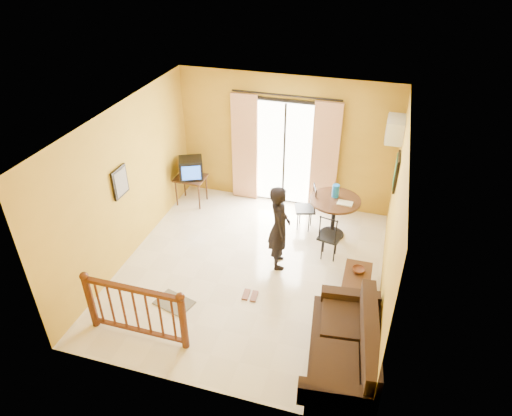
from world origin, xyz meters
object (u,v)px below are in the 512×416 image
(sofa, at_px, (346,349))
(standing_person, at_px, (279,227))
(television, at_px, (191,168))
(coffee_table, at_px, (357,281))
(dining_table, at_px, (334,207))

(sofa, relative_size, standing_person, 1.24)
(television, xyz_separation_m, coffee_table, (3.72, -1.87, -0.61))
(dining_table, height_order, coffee_table, dining_table)
(television, relative_size, standing_person, 0.39)
(television, distance_m, coffee_table, 4.21)
(sofa, bearing_deg, coffee_table, 83.76)
(television, relative_size, coffee_table, 0.78)
(dining_table, distance_m, standing_person, 1.43)
(television, xyz_separation_m, dining_table, (3.09, -0.35, -0.20))
(coffee_table, height_order, sofa, sofa)
(dining_table, bearing_deg, television, 173.63)
(coffee_table, xyz_separation_m, sofa, (0.01, -1.57, 0.10))
(sofa, bearing_deg, television, 130.72)
(coffee_table, bearing_deg, sofa, -89.69)
(standing_person, bearing_deg, television, 37.27)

